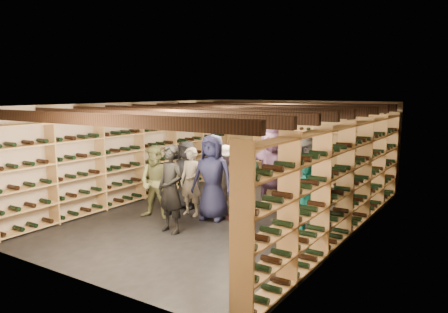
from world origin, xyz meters
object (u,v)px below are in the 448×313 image
person_0 (187,175)px  person_12 (310,185)px  crate_stack_right (278,185)px  crate_stack_left (238,179)px  person_6 (212,177)px  person_7 (191,182)px  person_8 (244,185)px  person_1 (171,189)px  person_2 (156,182)px  person_10 (248,176)px  person_11 (272,167)px  crate_loose (277,201)px  person_4 (306,203)px  person_9 (227,179)px

person_0 → person_12: size_ratio=0.86×
crate_stack_right → person_0: bearing=-124.5°
crate_stack_left → person_6: bearing=-69.2°
crate_stack_right → person_7: 2.62m
crate_stack_left → person_8: (1.77, -2.73, 0.53)m
crate_stack_right → person_7: person_7 is taller
person_1 → person_7: (-0.38, 1.13, -0.10)m
person_2 → person_10: person_2 is taller
crate_stack_right → person_8: person_8 is taller
person_0 → person_11: (1.62, 1.08, 0.17)m
crate_stack_right → person_2: bearing=-114.8°
person_0 → person_6: bearing=-31.4°
crate_loose → person_4: (1.61, -2.18, 0.67)m
crate_stack_left → person_9: size_ratio=0.37×
person_2 → person_8: bearing=10.1°
crate_stack_right → person_9: bearing=-100.8°
person_9 → person_11: size_ratio=0.80×
crate_loose → person_7: size_ratio=0.34×
crate_stack_right → person_10: size_ratio=0.46×
crate_stack_left → crate_loose: bearing=-32.3°
person_9 → person_12: size_ratio=0.84×
person_1 → person_7: bearing=117.5°
person_0 → person_1: 1.77m
crate_stack_right → person_9: 1.94m
person_4 → person_8: bearing=169.0°
crate_stack_left → person_12: bearing=-39.1°
crate_stack_right → person_8: bearing=-82.2°
person_7 → person_8: person_8 is taller
person_0 → person_10: (1.14, 0.82, -0.04)m
crate_stack_right → person_4: size_ratio=0.45×
crate_stack_right → person_12: size_ratio=0.38×
crate_stack_left → person_6: size_ratio=0.32×
person_8 → person_6: bearing=-175.4°
crate_loose → person_9: bearing=-116.5°
crate_stack_left → person_0: 2.52m
person_11 → person_12: bearing=-58.1°
person_0 → person_9: 1.02m
person_2 → person_8: size_ratio=0.99×
crate_loose → person_11: bearing=-91.1°
person_1 → person_2: size_ratio=1.08×
person_1 → person_9: (0.18, 1.69, -0.09)m
person_9 → person_11: bearing=69.9°
person_2 → person_4: (3.26, 0.20, -0.03)m
person_0 → person_2: person_2 is taller
person_9 → crate_loose: bearing=76.4°
person_0 → person_6: size_ratio=0.87×
person_2 → person_7: bearing=37.3°
crate_stack_left → crate_stack_right: bearing=-18.0°
person_12 → crate_loose: bearing=113.9°
person_6 → person_11: size_ratio=0.95×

